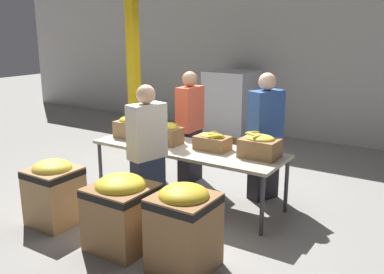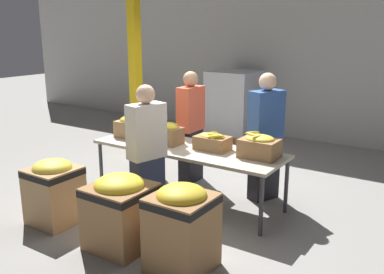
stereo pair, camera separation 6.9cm
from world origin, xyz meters
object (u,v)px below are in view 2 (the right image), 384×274
(sorting_table, at_px, (188,151))
(banana_box_3, at_px, (259,146))
(donation_bin_2, at_px, (182,225))
(pallet_stack_0, at_px, (234,105))
(volunteer_1, at_px, (147,155))
(support_pillar, at_px, (135,43))
(banana_box_2, at_px, (213,141))
(donation_bin_1, at_px, (121,209))
(donation_bin_0, at_px, (54,189))
(volunteer_0, at_px, (191,128))
(banana_box_0, at_px, (132,127))
(banana_box_1, at_px, (166,133))
(volunteer_2, at_px, (265,138))

(sorting_table, bearing_deg, banana_box_3, 6.24)
(donation_bin_2, relative_size, pallet_stack_0, 0.61)
(volunteer_1, bearing_deg, support_pillar, 58.37)
(banana_box_3, bearing_deg, banana_box_2, -177.31)
(volunteer_1, bearing_deg, donation_bin_1, -149.48)
(banana_box_2, relative_size, donation_bin_0, 0.55)
(banana_box_3, distance_m, donation_bin_1, 1.79)
(sorting_table, height_order, donation_bin_1, donation_bin_1)
(donation_bin_2, xyz_separation_m, pallet_stack_0, (-1.98, 4.72, 0.23))
(volunteer_0, height_order, donation_bin_1, volunteer_0)
(volunteer_1, height_order, donation_bin_1, volunteer_1)
(banana_box_0, xyz_separation_m, banana_box_1, (0.58, 0.01, -0.01))
(volunteer_1, bearing_deg, banana_box_1, 35.13)
(sorting_table, distance_m, banana_box_2, 0.37)
(banana_box_2, height_order, support_pillar, support_pillar)
(volunteer_2, height_order, support_pillar, support_pillar)
(sorting_table, distance_m, banana_box_3, 0.99)
(banana_box_3, xyz_separation_m, pallet_stack_0, (-2.06, 3.22, -0.20))
(sorting_table, height_order, volunteer_1, volunteer_1)
(banana_box_1, relative_size, donation_bin_1, 0.54)
(donation_bin_1, bearing_deg, banana_box_3, 60.12)
(support_pillar, bearing_deg, volunteer_2, -11.67)
(banana_box_1, distance_m, volunteer_0, 0.71)
(sorting_table, bearing_deg, banana_box_2, 12.93)
(banana_box_1, bearing_deg, volunteer_1, -69.94)
(donation_bin_2, bearing_deg, donation_bin_0, -180.00)
(banana_box_3, bearing_deg, donation_bin_0, -141.92)
(pallet_stack_0, bearing_deg, banana_box_0, -86.90)
(volunteer_2, relative_size, donation_bin_0, 2.19)
(pallet_stack_0, bearing_deg, sorting_table, -71.66)
(sorting_table, xyz_separation_m, donation_bin_2, (0.88, -1.40, -0.25))
(sorting_table, distance_m, donation_bin_1, 1.43)
(banana_box_0, distance_m, support_pillar, 1.92)
(volunteer_0, relative_size, volunteer_1, 1.01)
(donation_bin_1, bearing_deg, donation_bin_0, 180.00)
(banana_box_3, distance_m, support_pillar, 3.26)
(banana_box_1, relative_size, volunteer_0, 0.26)
(volunteer_2, height_order, donation_bin_2, volunteer_2)
(banana_box_0, height_order, donation_bin_2, banana_box_0)
(banana_box_1, relative_size, volunteer_2, 0.25)
(banana_box_1, bearing_deg, banana_box_3, 5.46)
(banana_box_3, xyz_separation_m, volunteer_1, (-1.05, -0.83, -0.08))
(banana_box_1, distance_m, volunteer_2, 1.32)
(banana_box_0, bearing_deg, sorting_table, 1.92)
(banana_box_1, distance_m, donation_bin_2, 1.89)
(sorting_table, bearing_deg, support_pillar, 147.64)
(volunteer_1, bearing_deg, banana_box_0, 65.43)
(banana_box_2, relative_size, volunteer_1, 0.26)
(donation_bin_0, bearing_deg, donation_bin_2, 0.00)
(volunteer_0, relative_size, donation_bin_1, 2.06)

